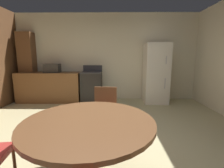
% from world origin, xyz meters
% --- Properties ---
extents(ground_plane, '(14.00, 14.00, 0.00)m').
position_xyz_m(ground_plane, '(0.00, 0.00, 0.00)').
color(ground_plane, tan).
extents(wall_back, '(5.95, 0.12, 2.70)m').
position_xyz_m(wall_back, '(0.00, 3.02, 1.35)').
color(wall_back, beige).
rests_on(wall_back, ground).
extents(kitchen_counter, '(1.88, 0.60, 0.90)m').
position_xyz_m(kitchen_counter, '(-1.74, 2.62, 0.45)').
color(kitchen_counter, brown).
rests_on(kitchen_counter, ground).
extents(pantry_column, '(0.44, 0.36, 2.10)m').
position_xyz_m(pantry_column, '(-2.46, 2.80, 1.05)').
color(pantry_column, brown).
rests_on(pantry_column, ground).
extents(oven_range, '(0.60, 0.60, 1.10)m').
position_xyz_m(oven_range, '(-0.44, 2.63, 0.47)').
color(oven_range, black).
rests_on(oven_range, ground).
extents(refrigerator, '(0.68, 0.68, 1.76)m').
position_xyz_m(refrigerator, '(1.48, 2.57, 0.88)').
color(refrigerator, silver).
rests_on(refrigerator, ground).
extents(microwave, '(0.44, 0.32, 0.26)m').
position_xyz_m(microwave, '(-1.63, 2.62, 1.03)').
color(microwave, '#2D2B28').
rests_on(microwave, kitchen_counter).
extents(dining_table, '(1.30, 1.30, 0.76)m').
position_xyz_m(dining_table, '(-0.01, -0.68, 0.61)').
color(dining_table, brown).
rests_on(dining_table, ground).
extents(chair_north, '(0.43, 0.43, 0.87)m').
position_xyz_m(chair_north, '(0.08, 0.37, 0.50)').
color(chair_north, brown).
rests_on(chair_north, ground).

